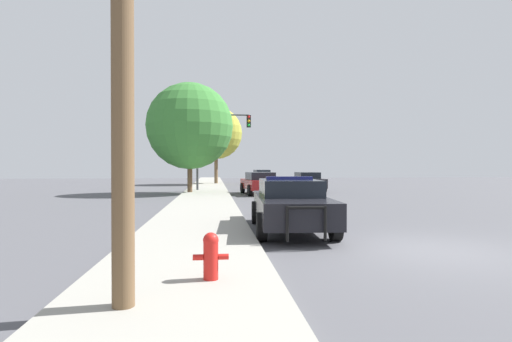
% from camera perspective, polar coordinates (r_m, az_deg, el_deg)
% --- Properties ---
extents(ground_plane, '(110.00, 110.00, 0.00)m').
position_cam_1_polar(ground_plane, '(9.49, 23.44, -10.38)').
color(ground_plane, '#4F4F54').
extents(sidewalk_left, '(3.00, 110.00, 0.13)m').
position_cam_1_polar(sidewalk_left, '(8.30, -9.60, -11.46)').
color(sidewalk_left, '#99968C').
rests_on(sidewalk_left, ground_plane).
extents(police_car, '(2.25, 5.13, 1.52)m').
position_cam_1_polar(police_car, '(11.29, 4.89, -4.61)').
color(police_car, black).
rests_on(police_car, ground_plane).
extents(fire_hydrant, '(0.53, 0.23, 0.70)m').
position_cam_1_polar(fire_hydrant, '(6.07, -6.47, -11.76)').
color(fire_hydrant, red).
rests_on(fire_hydrant, sidewalk_left).
extents(traffic_light, '(3.96, 0.35, 5.61)m').
position_cam_1_polar(traffic_light, '(29.23, -5.43, 5.08)').
color(traffic_light, '#424247').
rests_on(traffic_light, sidewalk_left).
extents(car_background_oncoming, '(1.91, 4.35, 1.40)m').
position_cam_1_polar(car_background_oncoming, '(29.20, 7.40, -1.48)').
color(car_background_oncoming, black).
rests_on(car_background_oncoming, ground_plane).
extents(car_background_distant, '(2.24, 4.33, 1.46)m').
position_cam_1_polar(car_background_distant, '(44.62, 0.78, -0.71)').
color(car_background_distant, '#B7B7BC').
rests_on(car_background_distant, ground_plane).
extents(car_background_midblock, '(2.29, 4.79, 1.45)m').
position_cam_1_polar(car_background_midblock, '(25.96, 0.49, -1.66)').
color(car_background_midblock, maroon).
rests_on(car_background_midblock, ground_plane).
extents(tree_sidewalk_far, '(5.26, 5.26, 7.71)m').
position_cam_1_polar(tree_sidewalk_far, '(40.55, -5.73, 5.41)').
color(tree_sidewalk_far, brown).
rests_on(tree_sidewalk_far, sidewalk_left).
extents(tree_sidewalk_mid, '(5.69, 5.69, 7.20)m').
position_cam_1_polar(tree_sidewalk_mid, '(26.80, -9.44, 6.34)').
color(tree_sidewalk_mid, brown).
rests_on(tree_sidewalk_mid, sidewalk_left).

